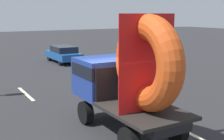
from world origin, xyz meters
TOP-DOWN VIEW (x-y plane):
  - ground_plane at (0.00, 0.00)m, footprint 120.00×120.00m
  - flatbed_truck at (-0.16, -0.09)m, footprint 2.02×4.68m
  - distant_sedan at (3.23, 14.44)m, footprint 1.72×4.01m
  - lane_dash_left_far at (-1.85, 6.27)m, footprint 0.16×2.79m
  - lane_dash_right_near at (1.54, -1.98)m, footprint 0.16×2.80m
  - lane_dash_right_far at (1.54, 6.05)m, footprint 0.16×2.80m

SIDE VIEW (x-z plane):
  - ground_plane at x=0.00m, z-range 0.00..0.00m
  - lane_dash_left_far at x=-1.85m, z-range 0.00..0.01m
  - lane_dash_right_near at x=1.54m, z-range 0.00..0.01m
  - lane_dash_right_far at x=1.54m, z-range 0.00..0.01m
  - distant_sedan at x=3.23m, z-range 0.05..1.36m
  - flatbed_truck at x=-0.16m, z-range -0.11..3.73m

